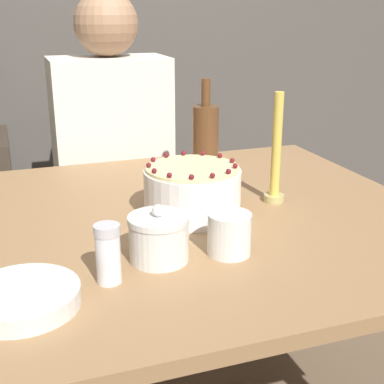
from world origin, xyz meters
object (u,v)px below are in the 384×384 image
sugar_bowl (159,238)px  person_man_blue_shirt (115,195)px  cake (192,190)px  candle (276,159)px  bottle (205,138)px  sugar_shaker (108,253)px

sugar_bowl → person_man_blue_shirt: person_man_blue_shirt is taller
cake → candle: candle is taller
person_man_blue_shirt → bottle: bearing=115.1°
sugar_bowl → sugar_shaker: bearing=-152.9°
cake → sugar_bowl: 0.26m
bottle → candle: bearing=-74.2°
cake → person_man_blue_shirt: bearing=94.1°
cake → sugar_bowl: (-0.14, -0.21, -0.01)m
candle → bottle: bottle is taller
sugar_shaker → cake: bearing=46.8°
sugar_bowl → bottle: (0.29, 0.51, 0.06)m
cake → candle: bearing=3.3°
sugar_bowl → candle: size_ratio=0.43×
cake → sugar_bowl: cake is taller
sugar_shaker → person_man_blue_shirt: bearing=78.6°
sugar_bowl → candle: bearing=31.4°
sugar_shaker → sugar_bowl: bearing=27.1°
sugar_shaker → bottle: size_ratio=0.40×
cake → bottle: bearing=64.0°
bottle → sugar_shaker: bearing=-125.0°
candle → person_man_blue_shirt: person_man_blue_shirt is taller
person_man_blue_shirt → sugar_bowl: bearing=84.5°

